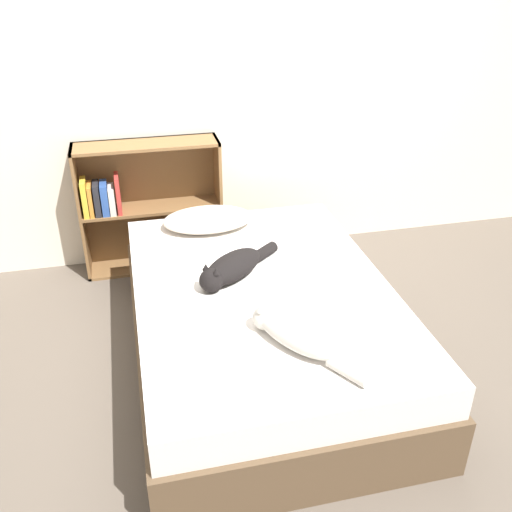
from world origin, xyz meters
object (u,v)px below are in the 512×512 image
Objects in this scene: bed at (262,325)px; cat_light at (292,333)px; cat_dark at (231,268)px; bookshelf at (144,203)px; pillow at (208,219)px.

cat_light is (0.01, -0.50, 0.30)m from bed.
bookshelf is at bearing -110.05° from cat_dark.
cat_light is 0.59× the size of bookshelf.
bookshelf reaches higher than cat_dark.
bookshelf is at bearing -14.36° from cat_light.
cat_dark is (-0.15, 0.61, 0.01)m from cat_light.
pillow is 0.59× the size of bookshelf.
cat_light is 1.82m from bookshelf.
bed is 2.04× the size of bookshelf.
pillow is at bearing 102.09° from bed.
cat_light is at bearing -88.59° from bed.
cat_light is 0.63m from cat_dark.
cat_dark is at bearing 140.25° from bed.
bookshelf is (-0.54, 1.74, -0.07)m from cat_light.
cat_light is (0.17, -1.26, 0.01)m from pillow.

